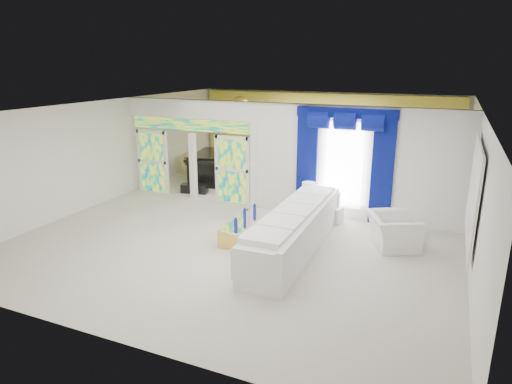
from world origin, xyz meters
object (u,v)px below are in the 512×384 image
at_px(white_sofa, 295,232).
at_px(console_table, 319,212).
at_px(coffee_table, 246,228).
at_px(grand_piano, 218,167).
at_px(armchair, 393,231).

relative_size(white_sofa, console_table, 3.55).
distance_m(white_sofa, console_table, 2.15).
bearing_deg(coffee_table, console_table, 54.86).
bearing_deg(grand_piano, coffee_table, -66.02).
height_order(coffee_table, grand_piano, grand_piano).
xyz_separation_m(console_table, grand_piano, (-4.38, 2.49, 0.30)).
bearing_deg(console_table, white_sofa, -88.48).
xyz_separation_m(console_table, armchair, (2.04, -1.08, 0.16)).
relative_size(console_table, grand_piano, 0.63).
height_order(console_table, grand_piano, grand_piano).
relative_size(coffee_table, armchair, 1.59).
height_order(coffee_table, armchair, armchair).
xyz_separation_m(white_sofa, console_table, (-0.06, 2.14, -0.22)).
distance_m(console_table, armchair, 2.32).
height_order(white_sofa, grand_piano, grand_piano).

